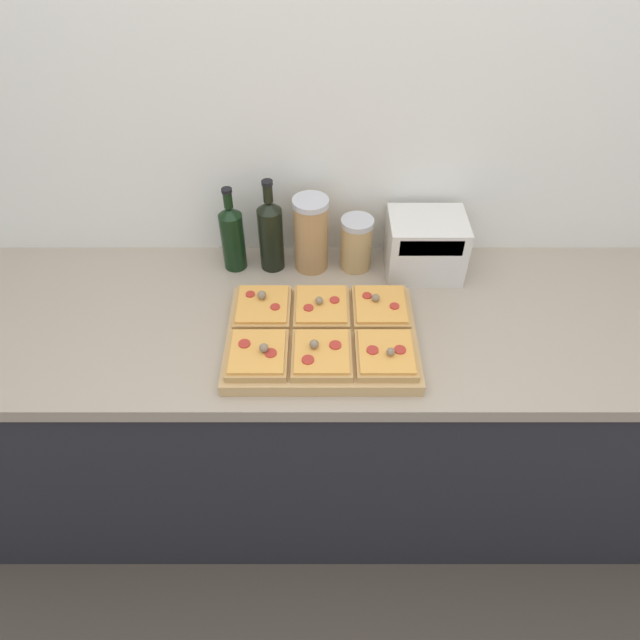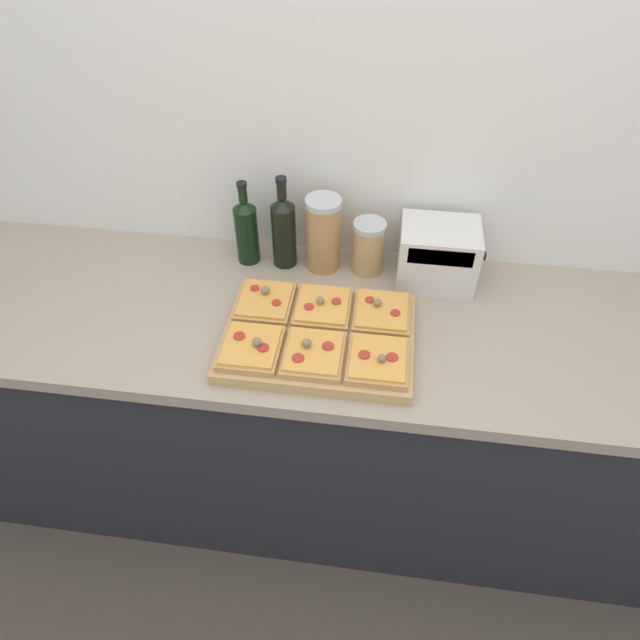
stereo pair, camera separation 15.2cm
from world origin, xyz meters
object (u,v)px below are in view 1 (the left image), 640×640
object	(u,v)px
grain_jar_short	(354,243)
toaster_oven	(423,245)
cutting_board	(320,338)
olive_oil_bottle	(231,236)
grain_jar_tall	(309,234)
wine_bottle	(269,233)

from	to	relation	value
grain_jar_short	toaster_oven	world-z (taller)	toaster_oven
cutting_board	grain_jar_short	world-z (taller)	grain_jar_short
olive_oil_bottle	grain_jar_short	size ratio (longest dim) A/B	1.61
grain_jar_short	toaster_oven	xyz separation A→B (m)	(0.20, -0.02, 0.01)
toaster_oven	olive_oil_bottle	bearing A→B (deg)	177.96
grain_jar_short	grain_jar_tall	bearing A→B (deg)	180.00
cutting_board	toaster_oven	bearing A→B (deg)	45.22
wine_bottle	grain_jar_short	world-z (taller)	wine_bottle
wine_bottle	grain_jar_tall	xyz separation A→B (m)	(0.12, 0.00, -0.00)
cutting_board	toaster_oven	distance (m)	0.45
grain_jar_short	toaster_oven	bearing A→B (deg)	-5.74
cutting_board	olive_oil_bottle	size ratio (longest dim) A/B	1.85
grain_jar_tall	toaster_oven	distance (m)	0.34
cutting_board	wine_bottle	size ratio (longest dim) A/B	1.70
olive_oil_bottle	grain_jar_tall	xyz separation A→B (m)	(0.23, 0.00, 0.01)
olive_oil_bottle	grain_jar_tall	world-z (taller)	olive_oil_bottle
grain_jar_short	cutting_board	bearing A→B (deg)	-107.57
toaster_oven	grain_jar_tall	bearing A→B (deg)	176.55
wine_bottle	grain_jar_tall	world-z (taller)	wine_bottle
grain_jar_tall	wine_bottle	bearing A→B (deg)	180.00
olive_oil_bottle	grain_jar_short	distance (m)	0.37
wine_bottle	grain_jar_tall	size ratio (longest dim) A/B	1.25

